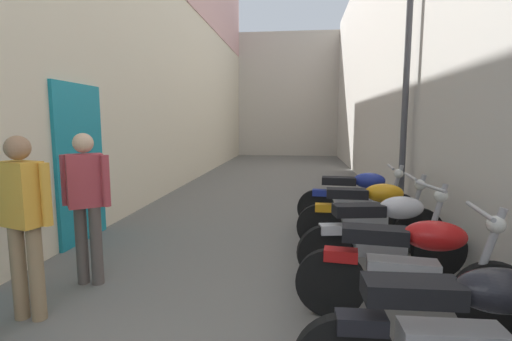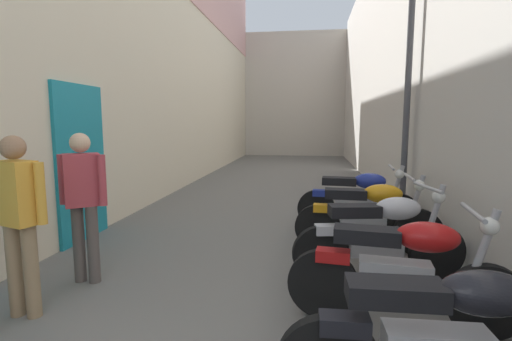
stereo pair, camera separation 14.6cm
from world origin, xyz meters
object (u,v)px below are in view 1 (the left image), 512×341
motorcycle_third (463,338)px  motorcycle_seventh (357,198)px  motorcycle_fifth (384,234)px  pedestrian_further_down (86,197)px  motorcycle_fourth (410,267)px  motorcycle_sixth (369,214)px  pedestrian_mid_alley (23,215)px  street_lamp (402,55)px

motorcycle_third → motorcycle_seventh: size_ratio=1.00×
motorcycle_third → motorcycle_fifth: 1.95m
motorcycle_fifth → pedestrian_further_down: pedestrian_further_down is taller
motorcycle_fourth → motorcycle_sixth: size_ratio=1.00×
motorcycle_fourth → motorcycle_sixth: bearing=90.0°
pedestrian_mid_alley → street_lamp: (3.88, 3.64, 1.83)m
motorcycle_fifth → pedestrian_further_down: size_ratio=1.17×
pedestrian_mid_alley → street_lamp: size_ratio=0.33×
motorcycle_fourth → motorcycle_seventh: same height
motorcycle_third → pedestrian_further_down: pedestrian_further_down is taller
pedestrian_mid_alley → pedestrian_further_down: 0.74m
motorcycle_fourth → pedestrian_mid_alley: bearing=-175.3°
motorcycle_fifth → motorcycle_third: bearing=-90.0°
motorcycle_sixth → pedestrian_further_down: pedestrian_further_down is taller
motorcycle_fourth → pedestrian_further_down: (-3.06, 0.47, 0.42)m
motorcycle_seventh → pedestrian_further_down: size_ratio=1.18×
motorcycle_third → motorcycle_seventh: same height
pedestrian_mid_alley → street_lamp: street_lamp is taller
motorcycle_third → street_lamp: (0.70, 4.39, 2.25)m
motorcycle_fourth → motorcycle_fifth: bearing=90.0°
motorcycle_seventh → pedestrian_further_down: (-3.06, -2.38, 0.42)m
motorcycle_fifth → street_lamp: (0.70, 2.44, 2.25)m
motorcycle_seventh → street_lamp: (0.70, 0.53, 2.25)m
motorcycle_fourth → motorcycle_seventh: size_ratio=1.00×
motorcycle_sixth → pedestrian_further_down: size_ratio=1.18×
motorcycle_fifth → pedestrian_mid_alley: (-3.18, -1.20, 0.42)m
motorcycle_fourth → pedestrian_mid_alley: size_ratio=1.18×
motorcycle_fourth → pedestrian_mid_alley: (-3.18, -0.26, 0.42)m
motorcycle_sixth → motorcycle_seventh: size_ratio=1.00×
motorcycle_fifth → motorcycle_sixth: same height
motorcycle_third → pedestrian_further_down: size_ratio=1.18×
motorcycle_fifth → motorcycle_seventh: 1.91m
pedestrian_mid_alley → motorcycle_fourth: bearing=4.7°
street_lamp → motorcycle_seventh: bearing=-142.9°
motorcycle_fourth → motorcycle_seventh: (0.00, 2.85, 0.00)m
motorcycle_third → pedestrian_further_down: (-3.06, 1.48, 0.42)m
pedestrian_mid_alley → motorcycle_third: bearing=-13.2°
motorcycle_seventh → street_lamp: 2.42m
pedestrian_mid_alley → motorcycle_sixth: bearing=33.0°
motorcycle_third → motorcycle_sixth: (-0.00, 2.82, 0.00)m
motorcycle_third → motorcycle_fifth: bearing=90.0°
street_lamp → motorcycle_third: bearing=-99.1°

